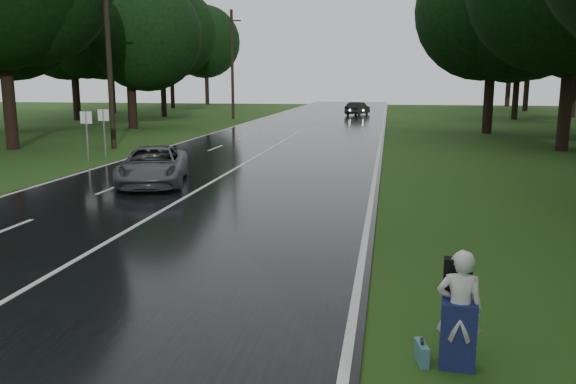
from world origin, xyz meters
name	(u,v)px	position (x,y,z in m)	size (l,w,h in m)	color
ground	(71,265)	(0.00, 0.00, 0.00)	(160.00, 160.00, 0.00)	#264915
road	(269,149)	(0.00, 20.00, 0.02)	(12.00, 140.00, 0.04)	black
lane_center	(269,149)	(0.00, 20.00, 0.04)	(0.12, 140.00, 0.01)	silver
grey_car	(153,166)	(-1.92, 8.91, 0.70)	(2.19, 4.75, 1.32)	#474A4C
far_car	(358,109)	(2.98, 51.72, 0.71)	(1.43, 4.09, 1.35)	black
hitchhiker	(459,313)	(7.22, -3.09, 0.74)	(0.61, 0.55, 1.59)	silver
suitcase	(421,353)	(6.78, -3.06, 0.14)	(0.11, 0.39, 0.28)	#437381
utility_pole_mid	(114,148)	(-8.50, 19.20, 0.00)	(1.80, 0.28, 10.44)	black
utility_pole_far	(233,119)	(-8.50, 44.17, 0.00)	(1.80, 0.28, 10.11)	black
road_sign_a	(89,162)	(-7.20, 14.05, 0.00)	(0.55, 0.10, 2.29)	white
road_sign_b	(106,157)	(-7.20, 15.69, 0.00)	(0.55, 0.10, 2.31)	white
tree_left_d	(13,149)	(-13.72, 17.96, 0.00)	(10.56, 10.56, 16.49)	black
tree_left_e	(133,129)	(-13.11, 31.84, 0.00)	(7.43, 7.43, 11.61)	black
tree_left_f	(164,117)	(-16.23, 46.09, 0.00)	(9.48, 9.48, 14.81)	black
tree_right_d	(561,151)	(15.30, 22.22, 0.00)	(9.71, 9.71, 15.18)	black
tree_right_e	(486,133)	(13.04, 32.24, 0.00)	(9.16, 9.16, 14.32)	black
tree_right_f	(514,119)	(17.95, 47.89, 0.00)	(8.53, 8.53, 13.32)	black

